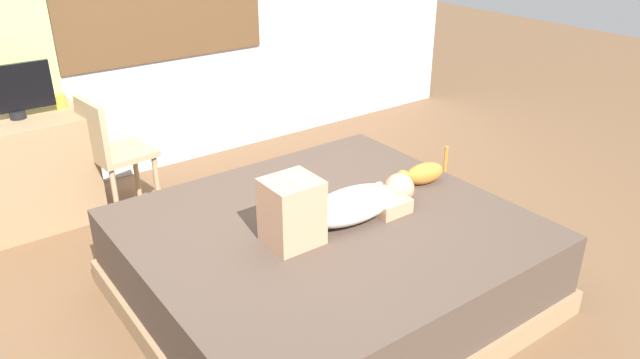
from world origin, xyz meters
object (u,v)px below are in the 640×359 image
at_px(bed, 327,261).
at_px(chair_by_desk, 111,149).
at_px(cup, 60,101).
at_px(cat, 422,174).
at_px(desk, 20,173).
at_px(tv_monitor, 12,91).
at_px(person_lying, 337,206).

relative_size(bed, chair_by_desk, 2.34).
bearing_deg(cup, cat, -51.29).
height_order(desk, chair_by_desk, chair_by_desk).
relative_size(cup, chair_by_desk, 0.10).
height_order(bed, desk, desk).
relative_size(cat, cup, 4.01).
bearing_deg(tv_monitor, person_lying, -60.40).
distance_m(person_lying, cat, 0.71).
bearing_deg(desk, person_lying, -58.96).
xyz_separation_m(tv_monitor, cup, (0.28, 0.06, -0.14)).
distance_m(cat, tv_monitor, 2.61).
relative_size(person_lying, cat, 2.63).
height_order(person_lying, chair_by_desk, chair_by_desk).
bearing_deg(tv_monitor, bed, -60.54).
bearing_deg(person_lying, chair_by_desk, 111.01).
xyz_separation_m(desk, tv_monitor, (0.07, -0.00, 0.55)).
bearing_deg(chair_by_desk, desk, 151.77).
bearing_deg(cup, tv_monitor, -168.43).
bearing_deg(tv_monitor, cup, 11.57).
distance_m(person_lying, cup, 2.16).
relative_size(desk, chair_by_desk, 1.05).
xyz_separation_m(cat, chair_by_desk, (-1.34, 1.56, -0.03)).
distance_m(bed, cat, 0.80).
relative_size(bed, cup, 22.71).
bearing_deg(desk, tv_monitor, -0.00).
xyz_separation_m(bed, cat, (0.74, 0.04, 0.31)).
relative_size(cat, desk, 0.40).
distance_m(cat, cup, 2.45).
distance_m(tv_monitor, chair_by_desk, 0.68).
xyz_separation_m(bed, desk, (-1.13, 1.89, 0.14)).
bearing_deg(cup, chair_by_desk, -61.71).
bearing_deg(desk, cat, -44.60).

